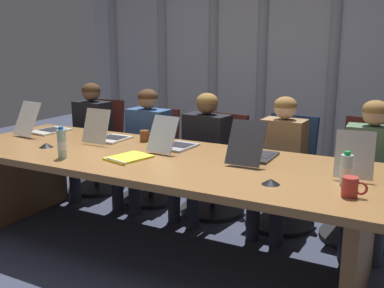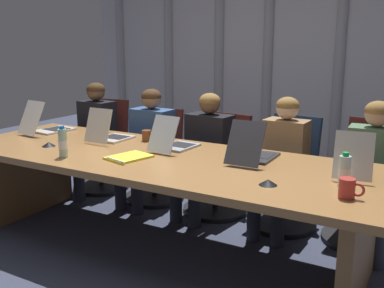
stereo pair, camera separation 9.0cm
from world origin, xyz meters
The scene contains 25 objects.
ground_plane centered at (0.00, 0.00, 0.00)m, with size 10.40×10.40×0.00m, color #383D51.
conference_table centered at (0.00, 0.00, 0.59)m, with size 3.39×1.15×0.74m.
curtain_backdrop centered at (0.00, 2.49, 1.37)m, with size 5.20×0.17×2.73m.
laptop_left_end centered at (-1.37, 0.21, 0.80)m, with size 0.29×0.50×0.30m.
laptop_left_mid centered at (-0.64, 0.22, 0.80)m, with size 0.24×0.40×0.29m.
laptop_center centered at (0.00, 0.23, 0.79)m, with size 0.25×0.45×0.28m.
laptop_right_mid centered at (0.66, 0.23, 0.80)m, with size 0.25×0.49×0.30m.
laptop_right_end centered at (1.34, 0.20, 0.80)m, with size 0.27×0.43×0.30m.
office_chair_left_end centered at (-1.37, 0.95, 0.35)m, with size 0.60×0.60×0.95m.
office_chair_left_mid centered at (-0.67, 0.95, 0.34)m, with size 0.60×0.61×0.90m.
office_chair_center centered at (0.03, 0.95, 0.34)m, with size 0.60×0.60×0.91m.
office_chair_right_mid centered at (0.68, 0.95, 0.35)m, with size 0.60×0.60×0.94m.
office_chair_right_end centered at (1.33, 0.95, 0.35)m, with size 0.60×0.60×0.96m.
person_left_end centered at (-1.37, 0.79, 0.65)m, with size 0.41×0.57×1.15m.
person_left_mid centered at (-0.67, 0.79, 0.64)m, with size 0.43×0.56×1.12m.
person_center centered at (-0.04, 0.79, 0.63)m, with size 0.45×0.57×1.12m.
person_right_mid centered at (0.68, 0.79, 0.63)m, with size 0.37×0.56×1.12m.
person_right_end centered at (1.38, 0.79, 0.64)m, with size 0.41×0.56×1.14m.
water_bottle_primary centered at (1.33, -0.05, 0.83)m, with size 0.07×0.07×0.20m.
water_bottle_secondary centered at (-0.58, -0.37, 0.84)m, with size 0.07×0.07×0.23m.
coffee_mug_near centered at (-0.36, 0.37, 0.79)m, with size 0.12×0.08×0.09m.
coffee_mug_far centered at (1.39, -0.25, 0.79)m, with size 0.14×0.09×0.11m.
conference_mic_left_side centered at (-0.94, -0.18, 0.76)m, with size 0.11×0.11×0.04m, color black.
conference_mic_middle centered at (0.95, -0.25, 0.76)m, with size 0.11×0.11×0.04m, color black.
spiral_notepad centered at (-0.15, -0.17, 0.75)m, with size 0.29×0.35×0.03m.
Camera 2 is at (1.79, -2.65, 1.57)m, focal length 41.78 mm.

